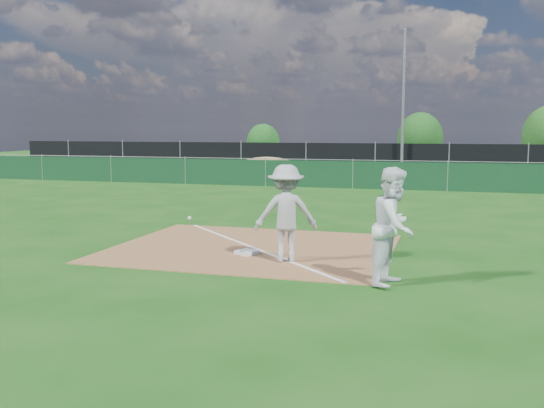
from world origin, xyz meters
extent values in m
plane|color=#15470F|center=(0.00, 10.00, 0.00)|extent=(90.00, 90.00, 0.00)
cube|color=brown|center=(0.00, 1.00, 0.01)|extent=(6.00, 5.00, 0.02)
cube|color=white|center=(0.00, 1.00, 0.03)|extent=(5.01, 5.01, 0.01)
cube|color=#0D331A|center=(0.00, 15.00, 0.60)|extent=(44.00, 0.05, 1.20)
ellipsoid|color=#A4854F|center=(-5.00, 18.50, 0.58)|extent=(3.38, 2.60, 1.17)
cube|color=black|center=(0.00, 23.00, 0.90)|extent=(46.00, 0.04, 1.80)
cube|color=black|center=(0.00, 28.00, 0.01)|extent=(46.00, 9.00, 0.01)
cylinder|color=slate|center=(1.50, 22.70, 4.00)|extent=(0.16, 0.16, 8.00)
cube|color=white|center=(0.10, 0.29, 0.06)|extent=(0.50, 0.50, 0.08)
imported|color=#B9B8BB|center=(1.05, -0.10, 0.97)|extent=(1.39, 1.08, 1.90)
sphere|color=white|center=(-1.01, -0.09, 0.79)|extent=(0.08, 0.08, 0.08)
imported|color=white|center=(3.24, -1.26, 0.99)|extent=(0.95, 1.11, 1.99)
imported|color=#95979C|center=(-7.70, 27.27, 0.80)|extent=(4.96, 3.22, 1.57)
imported|color=black|center=(-2.35, 27.50, 0.67)|extent=(4.26, 2.51, 1.33)
imported|color=black|center=(5.57, 27.97, 0.72)|extent=(5.18, 2.97, 1.41)
cylinder|color=#382316|center=(-9.44, 32.04, 0.42)|extent=(0.24, 0.24, 0.84)
ellipsoid|color=#164E16|center=(-9.44, 32.04, 1.54)|extent=(2.52, 2.52, 2.90)
cylinder|color=#382316|center=(1.94, 33.27, 0.53)|extent=(0.24, 0.24, 1.06)
ellipsoid|color=#174A15|center=(1.94, 33.27, 1.95)|extent=(3.19, 3.19, 3.67)
camera|label=1|loc=(4.11, -11.41, 2.61)|focal=40.00mm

